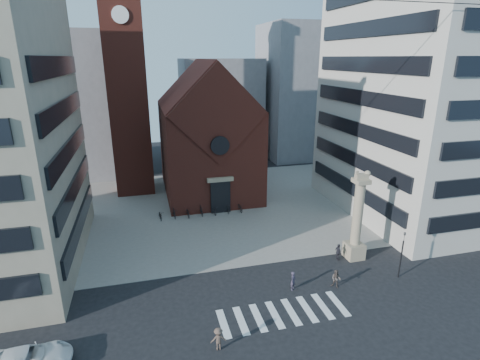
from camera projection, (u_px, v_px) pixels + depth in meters
name	position (u px, v px, depth m)	size (l,w,h in m)	color
ground	(263.00, 291.00, 30.56)	(120.00, 120.00, 0.00)	black
piazza	(217.00, 206.00, 48.00)	(46.00, 30.00, 0.05)	gray
zebra_crossing	(283.00, 313.00, 27.93)	(10.20, 3.20, 0.01)	white
church	(207.00, 136.00, 51.07)	(12.00, 16.65, 18.00)	maroon
campanile	(126.00, 77.00, 48.94)	(5.50, 5.50, 31.20)	maroon
building_right	(434.00, 78.00, 42.40)	(18.00, 22.00, 32.00)	#B3ACA2
bg_block_left	(65.00, 105.00, 59.03)	(16.00, 14.00, 22.00)	gray
bg_block_mid	(220.00, 109.00, 70.54)	(14.00, 12.00, 18.00)	gray
bg_block_right	(306.00, 92.00, 70.72)	(16.00, 14.00, 24.00)	gray
lion_column	(357.00, 224.00, 34.66)	(1.63, 1.60, 8.68)	tan
traffic_light	(402.00, 254.00, 31.83)	(0.13, 0.16, 4.30)	black
pedestrian_0	(293.00, 281.00, 30.58)	(0.59, 0.39, 1.62)	#362F42
pedestrian_1	(336.00, 279.00, 30.85)	(0.77, 0.60, 1.59)	#4F443F
pedestrian_2	(338.00, 252.00, 35.08)	(0.94, 0.39, 1.61)	#25232B
pedestrian_3	(218.00, 339.00, 24.27)	(1.04, 0.60, 1.61)	brown
scooter_0	(160.00, 215.00, 43.91)	(0.68, 1.94, 1.02)	black
scooter_1	(174.00, 213.00, 44.29)	(0.53, 1.88, 1.13)	black
scooter_2	(188.00, 212.00, 44.69)	(0.68, 1.94, 1.02)	black
scooter_3	(201.00, 211.00, 45.06)	(0.53, 1.88, 1.13)	black
scooter_4	(214.00, 210.00, 45.47)	(0.68, 1.94, 1.02)	black
scooter_5	(227.00, 208.00, 45.84)	(0.53, 1.88, 1.13)	black
scooter_6	(240.00, 207.00, 46.25)	(0.68, 1.94, 1.02)	black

